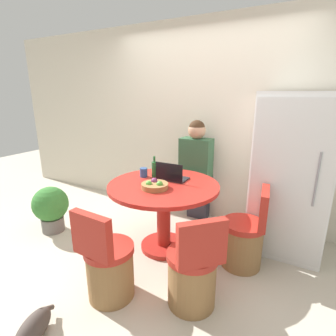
{
  "coord_description": "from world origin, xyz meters",
  "views": [
    {
      "loc": [
        1.26,
        -1.95,
        1.7
      ],
      "look_at": [
        -0.03,
        0.42,
        0.92
      ],
      "focal_mm": 28.0,
      "sensor_mm": 36.0,
      "label": 1
    }
  ],
  "objects_px": {
    "dining_table": "(164,201)",
    "chair_near_camera": "(109,267)",
    "potted_plant": "(51,207)",
    "fruit_bowl": "(155,185)",
    "chair_right_side": "(244,240)",
    "cat": "(32,330)",
    "person_seated": "(197,166)",
    "laptop": "(172,176)",
    "chair_near_right_corner": "(193,274)",
    "bottle": "(154,169)",
    "refrigerator": "(291,175)"
  },
  "relations": [
    {
      "from": "dining_table",
      "to": "chair_near_camera",
      "type": "height_order",
      "value": "chair_near_camera"
    },
    {
      "from": "chair_near_camera",
      "to": "potted_plant",
      "type": "xyz_separation_m",
      "value": [
        -1.38,
        0.52,
        0.04
      ]
    },
    {
      "from": "chair_near_camera",
      "to": "fruit_bowl",
      "type": "bearing_deg",
      "value": -89.89
    },
    {
      "from": "dining_table",
      "to": "chair_right_side",
      "type": "relative_size",
      "value": 1.41
    },
    {
      "from": "cat",
      "to": "dining_table",
      "type": "bearing_deg",
      "value": 151.61
    },
    {
      "from": "person_seated",
      "to": "fruit_bowl",
      "type": "height_order",
      "value": "person_seated"
    },
    {
      "from": "chair_right_side",
      "to": "laptop",
      "type": "bearing_deg",
      "value": -100.54
    },
    {
      "from": "chair_near_right_corner",
      "to": "potted_plant",
      "type": "relative_size",
      "value": 1.44
    },
    {
      "from": "laptop",
      "to": "potted_plant",
      "type": "height_order",
      "value": "laptop"
    },
    {
      "from": "fruit_bowl",
      "to": "chair_near_right_corner",
      "type": "bearing_deg",
      "value": -35.65
    },
    {
      "from": "dining_table",
      "to": "laptop",
      "type": "height_order",
      "value": "laptop"
    },
    {
      "from": "chair_right_side",
      "to": "laptop",
      "type": "xyz_separation_m",
      "value": [
        -0.84,
        0.04,
        0.52
      ]
    },
    {
      "from": "chair_near_camera",
      "to": "fruit_bowl",
      "type": "xyz_separation_m",
      "value": [
        0.03,
        0.7,
        0.51
      ]
    },
    {
      "from": "dining_table",
      "to": "chair_right_side",
      "type": "distance_m",
      "value": 0.91
    },
    {
      "from": "chair_right_side",
      "to": "person_seated",
      "type": "distance_m",
      "value": 1.17
    },
    {
      "from": "chair_right_side",
      "to": "fruit_bowl",
      "type": "relative_size",
      "value": 3.08
    },
    {
      "from": "person_seated",
      "to": "potted_plant",
      "type": "bearing_deg",
      "value": 38.22
    },
    {
      "from": "dining_table",
      "to": "bottle",
      "type": "xyz_separation_m",
      "value": [
        -0.21,
        0.16,
        0.29
      ]
    },
    {
      "from": "person_seated",
      "to": "bottle",
      "type": "height_order",
      "value": "person_seated"
    },
    {
      "from": "chair_near_right_corner",
      "to": "dining_table",
      "type": "bearing_deg",
      "value": -90.0
    },
    {
      "from": "chair_near_right_corner",
      "to": "chair_near_camera",
      "type": "bearing_deg",
      "value": -24.04
    },
    {
      "from": "refrigerator",
      "to": "chair_near_right_corner",
      "type": "height_order",
      "value": "refrigerator"
    },
    {
      "from": "chair_near_camera",
      "to": "bottle",
      "type": "height_order",
      "value": "bottle"
    },
    {
      "from": "dining_table",
      "to": "fruit_bowl",
      "type": "distance_m",
      "value": 0.28
    },
    {
      "from": "laptop",
      "to": "fruit_bowl",
      "type": "relative_size",
      "value": 1.18
    },
    {
      "from": "cat",
      "to": "person_seated",
      "type": "bearing_deg",
      "value": 153.77
    },
    {
      "from": "chair_right_side",
      "to": "chair_near_camera",
      "type": "bearing_deg",
      "value": -50.16
    },
    {
      "from": "laptop",
      "to": "fruit_bowl",
      "type": "xyz_separation_m",
      "value": [
        -0.02,
        -0.32,
        -0.01
      ]
    },
    {
      "from": "chair_near_camera",
      "to": "refrigerator",
      "type": "bearing_deg",
      "value": -125.76
    },
    {
      "from": "chair_near_camera",
      "to": "chair_near_right_corner",
      "type": "relative_size",
      "value": 1.0
    },
    {
      "from": "laptop",
      "to": "cat",
      "type": "relative_size",
      "value": 0.69
    },
    {
      "from": "refrigerator",
      "to": "laptop",
      "type": "bearing_deg",
      "value": -156.36
    },
    {
      "from": "potted_plant",
      "to": "bottle",
      "type": "bearing_deg",
      "value": 22.44
    },
    {
      "from": "chair_near_camera",
      "to": "chair_right_side",
      "type": "bearing_deg",
      "value": -129.84
    },
    {
      "from": "potted_plant",
      "to": "refrigerator",
      "type": "bearing_deg",
      "value": 21.22
    },
    {
      "from": "dining_table",
      "to": "laptop",
      "type": "bearing_deg",
      "value": 84.43
    },
    {
      "from": "chair_right_side",
      "to": "potted_plant",
      "type": "relative_size",
      "value": 1.44
    },
    {
      "from": "person_seated",
      "to": "laptop",
      "type": "xyz_separation_m",
      "value": [
        -0.03,
        -0.65,
        0.04
      ]
    },
    {
      "from": "chair_near_right_corner",
      "to": "fruit_bowl",
      "type": "relative_size",
      "value": 3.08
    },
    {
      "from": "dining_table",
      "to": "chair_near_right_corner",
      "type": "height_order",
      "value": "chair_near_right_corner"
    },
    {
      "from": "fruit_bowl",
      "to": "potted_plant",
      "type": "xyz_separation_m",
      "value": [
        -1.41,
        -0.18,
        -0.47
      ]
    },
    {
      "from": "chair_right_side",
      "to": "bottle",
      "type": "xyz_separation_m",
      "value": [
        -1.07,
        0.05,
        0.57
      ]
    },
    {
      "from": "fruit_bowl",
      "to": "cat",
      "type": "bearing_deg",
      "value": -99.94
    },
    {
      "from": "refrigerator",
      "to": "potted_plant",
      "type": "xyz_separation_m",
      "value": [
        -2.6,
        -1.01,
        -0.53
      ]
    },
    {
      "from": "dining_table",
      "to": "person_seated",
      "type": "height_order",
      "value": "person_seated"
    },
    {
      "from": "chair_right_side",
      "to": "chair_near_right_corner",
      "type": "height_order",
      "value": "same"
    },
    {
      "from": "person_seated",
      "to": "fruit_bowl",
      "type": "relative_size",
      "value": 5.03
    },
    {
      "from": "bottle",
      "to": "chair_right_side",
      "type": "bearing_deg",
      "value": -2.44
    },
    {
      "from": "fruit_bowl",
      "to": "chair_near_camera",
      "type": "bearing_deg",
      "value": -92.68
    },
    {
      "from": "chair_near_camera",
      "to": "chair_near_right_corner",
      "type": "height_order",
      "value": "same"
    }
  ]
}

